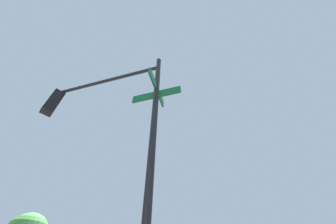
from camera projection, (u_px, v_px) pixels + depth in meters
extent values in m
cylinder|color=black|center=(152.00, 147.00, 2.89)|extent=(0.12, 0.12, 5.85)
cylinder|color=black|center=(106.00, 81.00, 5.00)|extent=(2.67, 1.70, 0.09)
cube|color=black|center=(53.00, 102.00, 4.97)|extent=(0.28, 0.28, 0.80)
sphere|color=red|center=(53.00, 98.00, 5.18)|extent=(0.18, 0.18, 0.18)
sphere|color=orange|center=(49.00, 103.00, 5.00)|extent=(0.18, 0.18, 0.18)
sphere|color=green|center=(44.00, 109.00, 4.82)|extent=(0.18, 0.18, 0.18)
cube|color=#0F5128|center=(156.00, 95.00, 3.88)|extent=(0.96, 0.61, 0.20)
cube|color=#0F5128|center=(157.00, 89.00, 4.04)|extent=(0.56, 0.87, 0.20)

